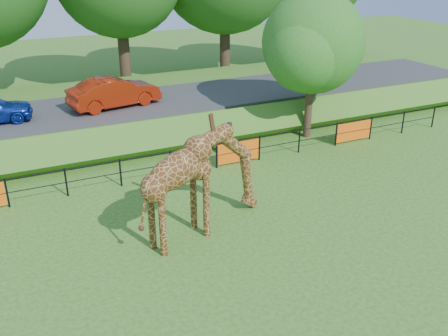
{
  "coord_description": "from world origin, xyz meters",
  "views": [
    {
      "loc": [
        -5.78,
        -9.21,
        8.32
      ],
      "look_at": [
        0.33,
        3.76,
        2.0
      ],
      "focal_mm": 40.0,
      "sensor_mm": 36.0,
      "label": 1
    }
  ],
  "objects_px": {
    "car_red": "(114,92)",
    "visitor": "(228,139)",
    "giraffe": "(203,182)",
    "tree_east": "(314,46)"
  },
  "relations": [
    {
      "from": "car_red",
      "to": "visitor",
      "type": "height_order",
      "value": "car_red"
    },
    {
      "from": "giraffe",
      "to": "car_red",
      "type": "distance_m",
      "value": 10.06
    },
    {
      "from": "giraffe",
      "to": "visitor",
      "type": "bearing_deg",
      "value": 39.16
    },
    {
      "from": "visitor",
      "to": "tree_east",
      "type": "relative_size",
      "value": 0.22
    },
    {
      "from": "visitor",
      "to": "tree_east",
      "type": "height_order",
      "value": "tree_east"
    },
    {
      "from": "visitor",
      "to": "tree_east",
      "type": "distance_m",
      "value": 5.77
    },
    {
      "from": "visitor",
      "to": "tree_east",
      "type": "xyz_separation_m",
      "value": [
        4.54,
        0.54,
        3.52
      ]
    },
    {
      "from": "giraffe",
      "to": "tree_east",
      "type": "height_order",
      "value": "tree_east"
    },
    {
      "from": "car_red",
      "to": "tree_east",
      "type": "xyz_separation_m",
      "value": [
        8.28,
        -4.08,
        2.16
      ]
    },
    {
      "from": "car_red",
      "to": "visitor",
      "type": "bearing_deg",
      "value": -151.79
    }
  ]
}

